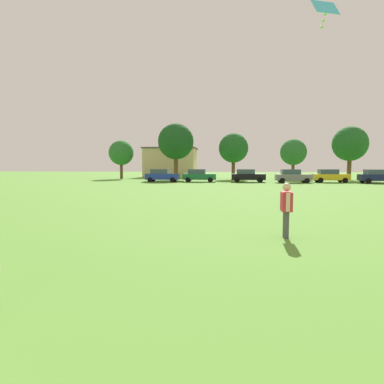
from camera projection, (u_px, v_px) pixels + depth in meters
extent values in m
plane|color=#568C33|center=(179.00, 188.00, 31.06)|extent=(160.00, 160.00, 0.00)
cylinder|color=#4C4C51|center=(286.00, 225.00, 9.77)|extent=(0.15, 0.15, 0.81)
cylinder|color=#4C4C51|center=(285.00, 224.00, 10.01)|extent=(0.15, 0.15, 0.81)
cube|color=#D8334C|center=(286.00, 201.00, 9.84)|extent=(0.32, 0.55, 0.57)
cylinder|color=beige|center=(288.00, 202.00, 9.51)|extent=(0.12, 0.12, 0.54)
cylinder|color=beige|center=(285.00, 200.00, 10.17)|extent=(0.12, 0.12, 0.54)
sphere|color=beige|center=(287.00, 187.00, 9.80)|extent=(0.25, 0.25, 0.25)
cube|color=#3FBFE5|center=(325.00, 7.00, 11.81)|extent=(1.04, 0.73, 0.60)
sphere|color=#8CD859|center=(325.00, 14.00, 11.83)|extent=(0.10, 0.10, 0.10)
sphere|color=#8CD859|center=(323.00, 21.00, 11.86)|extent=(0.10, 0.10, 0.10)
sphere|color=#8CD859|center=(322.00, 27.00, 11.88)|extent=(0.10, 0.10, 0.10)
cube|color=#1E38AD|center=(163.00, 177.00, 43.06)|extent=(4.30, 1.80, 0.76)
cube|color=#334756|center=(160.00, 171.00, 43.04)|extent=(2.24, 1.58, 0.60)
cylinder|color=black|center=(175.00, 179.00, 43.82)|extent=(0.64, 0.22, 0.64)
cylinder|color=black|center=(172.00, 180.00, 42.04)|extent=(0.64, 0.22, 0.64)
cylinder|color=black|center=(153.00, 179.00, 44.14)|extent=(0.64, 0.22, 0.64)
cylinder|color=black|center=(150.00, 180.00, 42.35)|extent=(0.64, 0.22, 0.64)
cube|color=#196B38|center=(200.00, 177.00, 43.17)|extent=(4.30, 1.80, 0.76)
cube|color=#334756|center=(197.00, 171.00, 43.15)|extent=(2.24, 1.58, 0.60)
cylinder|color=black|center=(211.00, 179.00, 43.93)|extent=(0.64, 0.22, 0.64)
cylinder|color=black|center=(210.00, 180.00, 42.15)|extent=(0.64, 0.22, 0.64)
cylinder|color=black|center=(189.00, 179.00, 44.25)|extent=(0.64, 0.22, 0.64)
cylinder|color=black|center=(188.00, 180.00, 42.46)|extent=(0.64, 0.22, 0.64)
cube|color=black|center=(248.00, 177.00, 42.46)|extent=(4.30, 1.80, 0.76)
cube|color=#334756|center=(246.00, 172.00, 42.44)|extent=(2.24, 1.58, 0.60)
cylinder|color=black|center=(259.00, 180.00, 43.22)|extent=(0.64, 0.22, 0.64)
cylinder|color=black|center=(260.00, 180.00, 41.44)|extent=(0.64, 0.22, 0.64)
cylinder|color=black|center=(237.00, 179.00, 43.54)|extent=(0.64, 0.22, 0.64)
cylinder|color=black|center=(237.00, 180.00, 41.76)|extent=(0.64, 0.22, 0.64)
cube|color=slate|center=(293.00, 177.00, 40.89)|extent=(4.30, 1.80, 0.76)
cube|color=#334756|center=(291.00, 172.00, 40.87)|extent=(2.24, 1.58, 0.60)
cylinder|color=black|center=(304.00, 180.00, 41.65)|extent=(0.64, 0.22, 0.64)
cylinder|color=black|center=(307.00, 181.00, 39.87)|extent=(0.64, 0.22, 0.64)
cylinder|color=black|center=(280.00, 180.00, 41.97)|extent=(0.64, 0.22, 0.64)
cylinder|color=black|center=(282.00, 181.00, 40.19)|extent=(0.64, 0.22, 0.64)
cube|color=yellow|center=(331.00, 177.00, 41.67)|extent=(4.30, 1.80, 0.76)
cube|color=#334756|center=(328.00, 172.00, 41.65)|extent=(2.24, 1.58, 0.60)
cylinder|color=black|center=(340.00, 180.00, 42.44)|extent=(0.64, 0.22, 0.64)
cylinder|color=black|center=(345.00, 180.00, 40.65)|extent=(0.64, 0.22, 0.64)
cylinder|color=black|center=(317.00, 180.00, 42.75)|extent=(0.64, 0.22, 0.64)
cylinder|color=black|center=(321.00, 180.00, 40.97)|extent=(0.64, 0.22, 0.64)
cube|color=#141E4C|center=(378.00, 178.00, 39.76)|extent=(4.30, 1.80, 0.76)
cube|color=#334756|center=(375.00, 172.00, 39.75)|extent=(2.24, 1.58, 0.60)
cylinder|color=black|center=(362.00, 180.00, 40.84)|extent=(0.64, 0.22, 0.64)
cylinder|color=black|center=(368.00, 181.00, 39.06)|extent=(0.64, 0.22, 0.64)
cylinder|color=brown|center=(121.00, 171.00, 53.18)|extent=(0.46, 0.46, 2.51)
sphere|color=#286B2D|center=(121.00, 153.00, 52.94)|extent=(3.97, 3.97, 3.97)
cylinder|color=brown|center=(176.00, 168.00, 51.08)|extent=(0.65, 0.65, 3.51)
sphere|color=#194C1E|center=(176.00, 142.00, 50.74)|extent=(5.53, 5.53, 5.53)
cylinder|color=brown|center=(233.00, 170.00, 51.93)|extent=(0.54, 0.54, 2.93)
sphere|color=#1E5B23|center=(233.00, 148.00, 51.65)|extent=(4.63, 4.63, 4.63)
cylinder|color=brown|center=(293.00, 171.00, 50.13)|extent=(0.46, 0.46, 2.51)
sphere|color=#286B2D|center=(293.00, 152.00, 49.90)|extent=(3.96, 3.96, 3.96)
cylinder|color=brown|center=(349.00, 169.00, 48.36)|extent=(0.59, 0.59, 3.19)
sphere|color=#1E5B23|center=(350.00, 144.00, 48.06)|extent=(5.04, 5.04, 5.04)
cube|color=beige|center=(171.00, 163.00, 62.09)|extent=(9.32, 6.91, 5.24)
cube|color=#4C4742|center=(171.00, 148.00, 61.86)|extent=(9.70, 7.19, 0.24)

